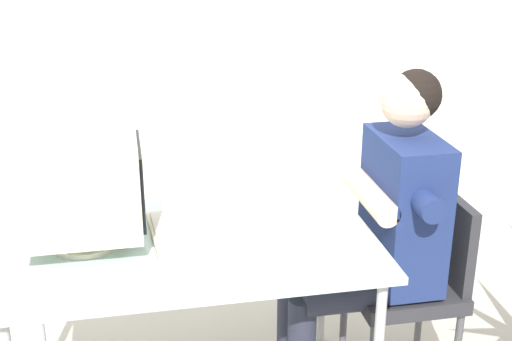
# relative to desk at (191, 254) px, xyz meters

# --- Properties ---
(desk) EXTENTS (1.32, 0.79, 0.73)m
(desk) POSITION_rel_desk_xyz_m (0.00, 0.00, 0.00)
(desk) COLOR #B7B7BC
(desk) RESTS_ON ground_plane
(crt_monitor) EXTENTS (0.41, 0.38, 0.39)m
(crt_monitor) POSITION_rel_desk_xyz_m (-0.36, 0.04, 0.28)
(crt_monitor) COLOR beige
(crt_monitor) RESTS_ON desk
(keyboard) EXTENTS (0.18, 0.43, 0.03)m
(keyboard) POSITION_rel_desk_xyz_m (-0.05, 0.02, 0.07)
(keyboard) COLOR beige
(keyboard) RESTS_ON desk
(office_chair) EXTENTS (0.41, 0.41, 0.80)m
(office_chair) POSITION_rel_desk_xyz_m (0.90, 0.04, -0.21)
(office_chair) COLOR #4C4C51
(office_chair) RESTS_ON ground_plane
(person_seated) EXTENTS (0.70, 0.59, 1.30)m
(person_seated) POSITION_rel_desk_xyz_m (0.72, 0.04, 0.03)
(person_seated) COLOR navy
(person_seated) RESTS_ON ground_plane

